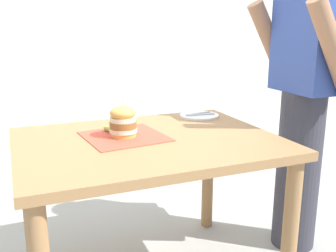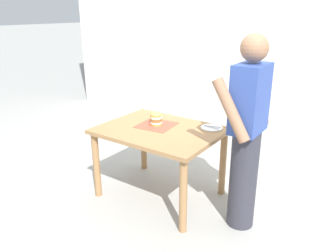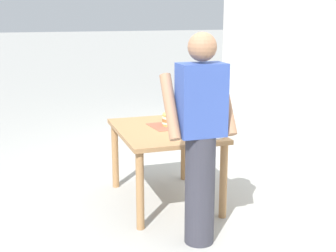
{
  "view_description": "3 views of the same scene",
  "coord_description": "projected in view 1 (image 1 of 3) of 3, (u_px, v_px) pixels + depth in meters",
  "views": [
    {
      "loc": [
        1.63,
        -0.57,
        1.25
      ],
      "look_at": [
        0.0,
        0.1,
        0.79
      ],
      "focal_mm": 42.0,
      "sensor_mm": 36.0,
      "label": 1
    },
    {
      "loc": [
        2.46,
        1.8,
        1.85
      ],
      "look_at": [
        0.0,
        0.1,
        0.79
      ],
      "focal_mm": 35.0,
      "sensor_mm": 36.0,
      "label": 2
    },
    {
      "loc": [
        1.3,
        4.15,
        1.84
      ],
      "look_at": [
        0.0,
        0.1,
        0.79
      ],
      "focal_mm": 50.0,
      "sensor_mm": 36.0,
      "label": 3
    }
  ],
  "objects": [
    {
      "name": "serving_paper",
      "position": [
        124.0,
        136.0,
        1.82
      ],
      "size": [
        0.39,
        0.39,
        0.0
      ],
      "primitive_type": "cube",
      "rotation": [
        0.0,
        0.0,
        0.11
      ],
      "color": "#D64C38",
      "rests_on": "patio_table"
    },
    {
      "name": "patio_table",
      "position": [
        148.0,
        162.0,
        1.82
      ],
      "size": [
        0.89,
        1.17,
        0.74
      ],
      "color": "#9E7247",
      "rests_on": "ground"
    },
    {
      "name": "side_plate_with_forks",
      "position": [
        199.0,
        116.0,
        2.22
      ],
      "size": [
        0.22,
        0.22,
        0.02
      ],
      "color": "white",
      "rests_on": "patio_table"
    },
    {
      "name": "pickle_spear",
      "position": [
        111.0,
        130.0,
        1.88
      ],
      "size": [
        0.1,
        0.05,
        0.02
      ],
      "primitive_type": "cylinder",
      "rotation": [
        0.0,
        1.57,
        0.29
      ],
      "color": "#8EA83D",
      "rests_on": "serving_paper"
    },
    {
      "name": "diner_across_table",
      "position": [
        304.0,
        94.0,
        2.09
      ],
      "size": [
        0.55,
        0.35,
        1.69
      ],
      "color": "#33333D",
      "rests_on": "ground"
    },
    {
      "name": "sandwich",
      "position": [
        123.0,
        121.0,
        1.8
      ],
      "size": [
        0.13,
        0.13,
        0.18
      ],
      "color": "gold",
      "rests_on": "serving_paper"
    }
  ]
}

